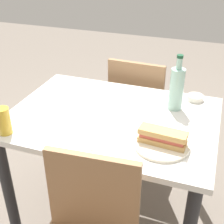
{
  "coord_description": "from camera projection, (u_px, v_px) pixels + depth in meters",
  "views": [
    {
      "loc": [
        0.47,
        -1.32,
        1.56
      ],
      "look_at": [
        0.0,
        0.0,
        0.76
      ],
      "focal_mm": 49.95,
      "sensor_mm": 36.0,
      "label": 1
    }
  ],
  "objects": [
    {
      "name": "dining_table",
      "position": [
        112.0,
        135.0,
        1.68
      ],
      "size": [
        1.07,
        0.78,
        0.74
      ],
      "color": "silver",
      "rests_on": "ground"
    },
    {
      "name": "plate_near",
      "position": [
        162.0,
        145.0,
        1.39
      ],
      "size": [
        0.25,
        0.25,
        0.01
      ],
      "primitive_type": "cylinder",
      "color": "silver",
      "rests_on": "dining_table"
    },
    {
      "name": "paper_napkin",
      "position": [
        96.0,
        141.0,
        1.42
      ],
      "size": [
        0.16,
        0.16,
        0.0
      ],
      "primitive_type": "cube",
      "rotation": [
        0.0,
        0.0,
        0.14
      ],
      "color": "white",
      "rests_on": "dining_table"
    },
    {
      "name": "baguette_sandwich_near",
      "position": [
        163.0,
        137.0,
        1.36
      ],
      "size": [
        0.22,
        0.09,
        0.07
      ],
      "color": "tan",
      "rests_on": "plate_near"
    },
    {
      "name": "chair_far",
      "position": [
        139.0,
        106.0,
        2.23
      ],
      "size": [
        0.42,
        0.42,
        0.86
      ],
      "color": "#936B47",
      "rests_on": "ground"
    },
    {
      "name": "beer_glass",
      "position": [
        4.0,
        121.0,
        1.45
      ],
      "size": [
        0.06,
        0.06,
        0.13
      ],
      "primitive_type": "cylinder",
      "color": "gold",
      "rests_on": "dining_table"
    },
    {
      "name": "ground_plane",
      "position": [
        112.0,
        215.0,
        1.99
      ],
      "size": [
        8.0,
        8.0,
        0.0
      ],
      "primitive_type": "plane",
      "color": "#6B6056"
    },
    {
      "name": "water_bottle",
      "position": [
        177.0,
        88.0,
        1.63
      ],
      "size": [
        0.07,
        0.07,
        0.3
      ],
      "color": "#99C6B7",
      "rests_on": "dining_table"
    },
    {
      "name": "knife_near",
      "position": [
        163.0,
        135.0,
        1.43
      ],
      "size": [
        0.17,
        0.07,
        0.01
      ],
      "color": "silver",
      "rests_on": "plate_near"
    },
    {
      "name": "olive_bowl",
      "position": [
        195.0,
        98.0,
        1.77
      ],
      "size": [
        0.09,
        0.09,
        0.03
      ],
      "primitive_type": "cylinder",
      "color": "silver",
      "rests_on": "dining_table"
    }
  ]
}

